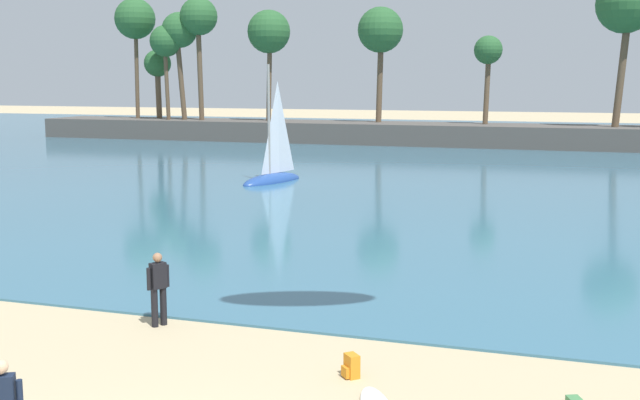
% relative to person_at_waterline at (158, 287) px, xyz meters
% --- Properties ---
extents(sea, '(220.00, 90.03, 0.06)m').
position_rel_person_at_waterline_xyz_m(sea, '(2.96, 45.54, -0.86)').
color(sea, '#386B84').
rests_on(sea, ground).
extents(palm_headland, '(84.37, 6.12, 13.34)m').
position_rel_person_at_waterline_xyz_m(palm_headland, '(3.39, 50.64, 3.69)').
color(palm_headland, '#514C47').
rests_on(palm_headland, ground).
extents(person_at_waterline, '(0.35, 0.48, 1.67)m').
position_rel_person_at_waterline_xyz_m(person_at_waterline, '(0.00, 0.00, 0.00)').
color(person_at_waterline, black).
rests_on(person_at_waterline, ground).
extents(backpack_by_trailer, '(0.37, 0.37, 0.44)m').
position_rel_person_at_waterline_xyz_m(backpack_by_trailer, '(4.91, -1.62, -0.69)').
color(backpack_by_trailer, orange).
rests_on(backpack_by_trailer, ground).
extents(sailboat_far_left, '(2.57, 4.78, 6.63)m').
position_rel_person_at_waterline_xyz_m(sailboat_far_left, '(-6.64, 23.71, -0.24)').
color(sailboat_far_left, '#234793').
rests_on(sailboat_far_left, sea).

